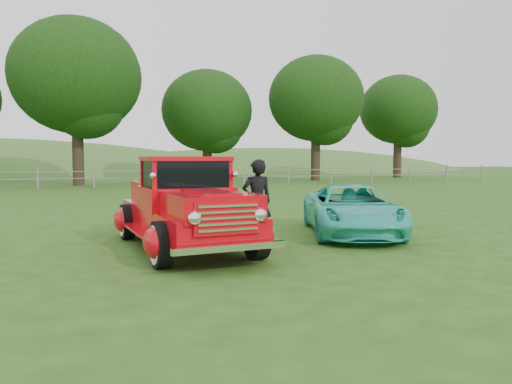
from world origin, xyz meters
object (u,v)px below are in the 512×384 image
object	(u,v)px
red_pickup	(185,208)
man	(257,202)
tree_near_west	(76,76)
teal_sedan	(352,210)
tree_mid_east	(316,99)
tree_far_east	(398,110)
tree_near_east	(207,111)

from	to	relation	value
red_pickup	man	size ratio (longest dim) A/B	3.00
tree_near_west	teal_sedan	xyz separation A→B (m)	(7.17, -23.05, -6.23)
red_pickup	teal_sedan	xyz separation A→B (m)	(3.91, 0.69, -0.23)
red_pickup	tree_mid_east	bearing A→B (deg)	54.16
tree_far_east	teal_sedan	xyz separation A→B (m)	(-18.83, -28.05, -5.29)
tree_near_west	tree_near_east	bearing A→B (deg)	23.96
teal_sedan	man	distance (m)	2.50
tree_mid_east	man	xyz separation A→B (m)	(-12.25, -25.60, -5.31)
tree_mid_east	red_pickup	distance (m)	29.67
tree_near_east	teal_sedan	distance (m)	27.52
tree_near_east	man	xyz separation A→B (m)	(-4.25, -27.60, -4.39)
tree_mid_east	teal_sedan	world-z (taller)	tree_mid_east
tree_far_east	red_pickup	size ratio (longest dim) A/B	1.71
tree_mid_east	tree_far_east	bearing A→B (deg)	18.43
tree_mid_east	red_pickup	xyz separation A→B (m)	(-13.74, -25.75, -5.38)
teal_sedan	red_pickup	bearing A→B (deg)	-153.37
tree_near_east	tree_far_east	world-z (taller)	tree_far_east
tree_mid_east	teal_sedan	distance (m)	27.49
tree_near_west	teal_sedan	bearing A→B (deg)	-72.72
tree_far_east	man	world-z (taller)	tree_far_east
tree_mid_east	teal_sedan	size ratio (longest dim) A/B	2.31
tree_near_west	tree_near_east	xyz separation A→B (m)	(9.00, 4.00, -1.55)
tree_near_east	teal_sedan	size ratio (longest dim) A/B	2.04
tree_near_west	red_pickup	size ratio (longest dim) A/B	2.01
red_pickup	teal_sedan	world-z (taller)	red_pickup
tree_mid_east	tree_far_east	size ratio (longest dim) A/B	1.07
tree_mid_east	tree_far_east	distance (m)	9.49
tree_near_west	tree_mid_east	size ratio (longest dim) A/B	1.10
tree_near_east	tree_far_east	bearing A→B (deg)	3.37
tree_near_west	tree_near_east	distance (m)	9.97
red_pickup	man	distance (m)	1.50
tree_mid_east	man	bearing A→B (deg)	-115.57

